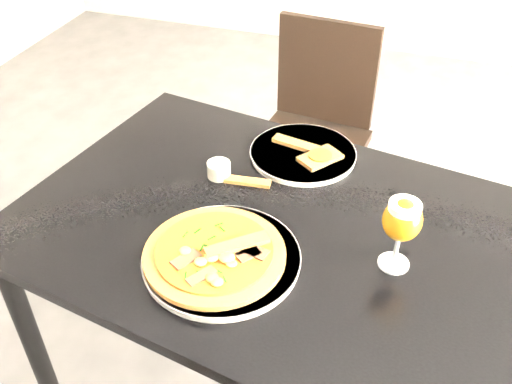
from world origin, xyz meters
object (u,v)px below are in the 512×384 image
(dining_table, at_px, (278,253))
(chair_far, at_px, (313,130))
(pizza, at_px, (215,253))
(beer_glass, at_px, (402,221))

(dining_table, distance_m, chair_far, 0.90)
(chair_far, xyz_separation_m, pizza, (0.02, -1.02, 0.31))
(dining_table, relative_size, chair_far, 1.54)
(dining_table, bearing_deg, beer_glass, 0.13)
(chair_far, relative_size, pizza, 2.87)
(dining_table, distance_m, beer_glass, 0.34)
(chair_far, height_order, pizza, chair_far)
(pizza, bearing_deg, chair_far, 91.01)
(beer_glass, bearing_deg, chair_far, 112.36)
(chair_far, distance_m, pizza, 1.07)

